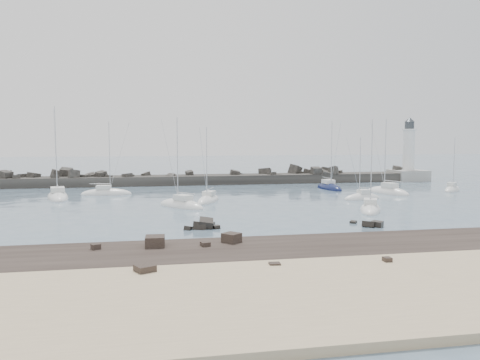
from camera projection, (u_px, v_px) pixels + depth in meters
name	position (u px, v px, depth m)	size (l,w,h in m)	color
ground	(225.00, 213.00, 58.01)	(400.00, 400.00, 0.00)	slate
sand_strip	(309.00, 299.00, 26.68)	(140.00, 14.00, 1.00)	#C9B38B
rock_shelf	(263.00, 256.00, 36.38)	(140.00, 12.03, 2.07)	black
rock_cluster_near	(204.00, 226.00, 47.90)	(3.79, 2.34, 1.80)	black
rock_cluster_far	(370.00, 224.00, 49.07)	(3.45, 3.71, 1.13)	black
breakwater	(158.00, 183.00, 93.80)	(115.00, 7.07, 5.30)	#2A2825
lighthouse	(408.00, 166.00, 103.55)	(7.00, 7.00, 14.60)	#9B9A96
sailboat_1	(58.00, 198.00, 71.91)	(5.15, 10.11, 15.27)	white
sailboat_3	(106.00, 194.00, 76.90)	(8.32, 3.00, 12.94)	white
sailboat_4	(181.00, 206.00, 62.96)	(7.07, 7.99, 13.03)	white
sailboat_5	(208.00, 201.00, 68.20)	(5.20, 7.65, 11.77)	white
sailboat_6	(370.00, 210.00, 59.48)	(5.78, 8.19, 12.62)	white
sailboat_7	(329.00, 188.00, 85.57)	(3.38, 8.65, 13.44)	#0F173F
sailboat_8	(362.00, 198.00, 71.01)	(6.62, 3.27, 10.28)	white
sailboat_9	(388.00, 193.00, 78.54)	(5.67, 8.84, 13.60)	white
sailboat_11	(452.00, 190.00, 82.50)	(6.08, 5.64, 10.29)	white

